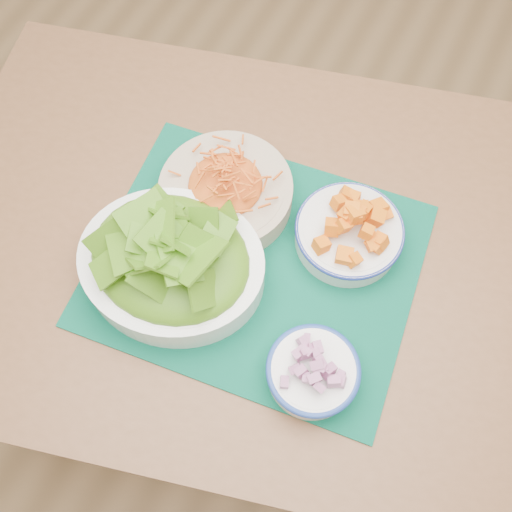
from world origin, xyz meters
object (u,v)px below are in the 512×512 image
at_px(carrot_bowl, 226,189).
at_px(placemat, 256,264).
at_px(table, 268,268).
at_px(onion_bowl, 313,371).
at_px(squash_bowl, 350,230).
at_px(lettuce_bowl, 170,257).

bearing_deg(carrot_bowl, placemat, -40.44).
bearing_deg(table, placemat, -109.54).
distance_m(carrot_bowl, onion_bowl, 0.33).
bearing_deg(onion_bowl, placemat, 140.54).
distance_m(placemat, onion_bowl, 0.21).
height_order(carrot_bowl, onion_bowl, carrot_bowl).
bearing_deg(table, carrot_bowl, 144.02).
relative_size(placemat, onion_bowl, 3.25).
bearing_deg(squash_bowl, placemat, -137.70).
distance_m(table, lettuce_bowl, 0.24).
bearing_deg(placemat, squash_bowl, 36.33).
relative_size(carrot_bowl, squash_bowl, 1.29).
height_order(carrot_bowl, lettuce_bowl, lettuce_bowl).
xyz_separation_m(table, onion_bowl, (0.15, -0.17, 0.14)).
xyz_separation_m(carrot_bowl, onion_bowl, (0.26, -0.21, -0.01)).
bearing_deg(carrot_bowl, table, -21.79).
distance_m(lettuce_bowl, onion_bowl, 0.28).
bearing_deg(placemat, carrot_bowl, 133.59).
height_order(carrot_bowl, squash_bowl, carrot_bowl).
distance_m(placemat, carrot_bowl, 0.14).
xyz_separation_m(squash_bowl, onion_bowl, (0.04, -0.24, -0.00)).
height_order(placemat, carrot_bowl, carrot_bowl).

